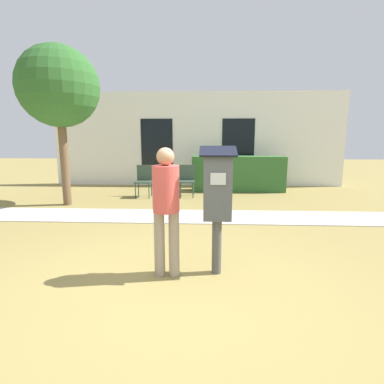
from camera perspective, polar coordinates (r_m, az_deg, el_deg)
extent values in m
plane|color=olive|center=(3.56, -2.93, -18.06)|extent=(40.00, 40.00, 0.00)
cube|color=beige|center=(6.46, -0.20, -4.67)|extent=(12.00, 1.10, 0.02)
cube|color=white|center=(10.55, 1.03, 9.97)|extent=(10.00, 0.24, 3.20)
cube|color=black|center=(10.57, -6.69, 8.28)|extent=(1.10, 0.02, 2.00)
cube|color=black|center=(10.48, 8.75, 8.21)|extent=(1.10, 0.02, 2.00)
cylinder|color=#4C4C4C|center=(3.82, 4.72, -10.29)|extent=(0.12, 0.12, 0.70)
cube|color=#4C5156|center=(3.62, 4.90, 0.89)|extent=(0.34, 0.22, 0.80)
cube|color=silver|center=(3.49, 5.00, 2.51)|extent=(0.18, 0.01, 0.14)
cube|color=black|center=(3.57, 5.01, 7.74)|extent=(0.44, 0.31, 0.12)
cylinder|color=gray|center=(3.74, -6.22, -9.79)|extent=(0.13, 0.13, 0.82)
cylinder|color=gray|center=(3.71, -3.43, -9.87)|extent=(0.13, 0.13, 0.82)
cylinder|color=#D14C47|center=(3.55, -5.00, 0.60)|extent=(0.32, 0.32, 0.55)
sphere|color=tan|center=(3.50, -5.10, 6.74)|extent=(0.21, 0.21, 0.21)
cylinder|color=#334738|center=(8.47, -10.72, 0.20)|extent=(0.03, 0.03, 0.42)
cylinder|color=#334738|center=(8.39, -8.20, 0.18)|extent=(0.03, 0.03, 0.42)
cylinder|color=#334738|center=(8.83, -10.16, 0.64)|extent=(0.03, 0.03, 0.42)
cylinder|color=#334738|center=(8.76, -7.73, 0.63)|extent=(0.03, 0.03, 0.42)
cube|color=#334738|center=(8.57, -9.25, 1.92)|extent=(0.44, 0.44, 0.04)
cube|color=#334738|center=(8.74, -9.02, 3.67)|extent=(0.44, 0.04, 0.44)
cylinder|color=#334738|center=(8.40, -2.40, 0.30)|extent=(0.03, 0.03, 0.42)
cylinder|color=#334738|center=(8.38, 0.19, 0.27)|extent=(0.03, 0.03, 0.42)
cylinder|color=#334738|center=(8.78, -2.18, 0.74)|extent=(0.03, 0.03, 0.42)
cylinder|color=#334738|center=(8.75, 0.30, 0.72)|extent=(0.03, 0.03, 0.42)
cube|color=#334738|center=(8.54, -1.03, 2.02)|extent=(0.44, 0.44, 0.04)
cube|color=#334738|center=(8.71, -0.95, 3.77)|extent=(0.44, 0.04, 0.44)
cube|color=#33662D|center=(9.52, 8.77, 3.46)|extent=(2.88, 0.60, 1.10)
cylinder|color=brown|center=(8.07, -23.11, 5.41)|extent=(0.20, 0.20, 2.20)
sphere|color=#2D6028|center=(8.13, -24.05, 17.87)|extent=(1.90, 1.90, 1.90)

